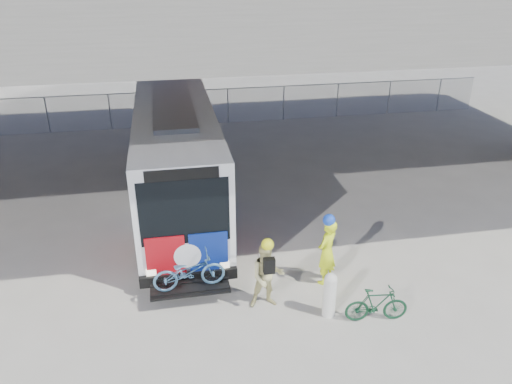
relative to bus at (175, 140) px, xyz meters
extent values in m
plane|color=#9E9991|center=(2.00, -3.71, -2.11)|extent=(160.00, 160.00, 0.00)
cube|color=silver|center=(0.00, -0.02, -0.16)|extent=(2.55, 12.00, 3.20)
cube|color=black|center=(0.00, 0.48, 0.48)|extent=(2.61, 11.00, 1.28)
cube|color=black|center=(0.00, -5.97, 0.23)|extent=(2.24, 0.12, 1.76)
cube|color=black|center=(0.00, -5.97, 1.25)|extent=(1.78, 0.12, 0.30)
cube|color=black|center=(0.00, -6.07, -1.66)|extent=(2.55, 0.20, 0.30)
cube|color=#9C0C13|center=(-0.55, -6.04, -1.01)|extent=(1.00, 0.08, 1.20)
cube|color=navy|center=(0.55, -6.04, -1.01)|extent=(1.00, 0.08, 1.20)
cylinder|color=silver|center=(0.00, -6.06, -1.01)|extent=(0.70, 0.06, 0.70)
cube|color=gray|center=(0.00, -0.02, 1.51)|extent=(1.28, 7.20, 0.14)
cube|color=black|center=(0.00, -6.57, -1.66)|extent=(2.00, 0.70, 0.06)
cylinder|color=black|center=(-1.16, -4.42, -1.61)|extent=(0.30, 1.00, 1.00)
cylinder|color=black|center=(1.15, -4.42, -1.61)|extent=(0.30, 1.00, 1.00)
cylinder|color=black|center=(-1.16, 4.18, -1.61)|extent=(0.30, 1.00, 1.00)
cylinder|color=black|center=(1.15, 4.18, -1.61)|extent=(0.30, 1.00, 1.00)
cube|color=#9C0C13|center=(-1.31, -3.82, -0.81)|extent=(0.06, 2.60, 1.70)
cube|color=navy|center=(-1.31, -2.22, -0.81)|extent=(0.06, 1.40, 1.70)
cube|color=#9C0C13|center=(1.30, -3.82, -0.81)|extent=(0.06, 2.60, 1.70)
cube|color=navy|center=(1.30, -2.22, -0.81)|extent=(0.06, 1.40, 1.70)
imported|color=teal|center=(0.00, -6.57, -1.15)|extent=(1.86, 0.80, 0.95)
cube|color=#605E59|center=(2.00, 0.29, 4.64)|extent=(40.00, 16.00, 1.50)
cylinder|color=gray|center=(-6.00, 8.29, -1.21)|extent=(0.06, 0.06, 1.80)
cylinder|color=gray|center=(-2.00, 8.29, -1.21)|extent=(0.06, 0.06, 1.80)
cylinder|color=gray|center=(2.00, 8.29, -1.21)|extent=(0.06, 0.06, 1.80)
cylinder|color=gray|center=(6.00, 8.29, -1.21)|extent=(0.06, 0.06, 1.80)
cylinder|color=gray|center=(10.00, 8.29, -1.21)|extent=(0.06, 0.06, 1.80)
cylinder|color=gray|center=(14.00, 8.29, -1.21)|extent=(0.06, 0.06, 1.80)
plane|color=gray|center=(2.00, 8.29, -1.21)|extent=(30.00, 0.00, 30.00)
cube|color=gray|center=(2.00, 8.29, -0.29)|extent=(30.00, 0.05, 0.04)
cylinder|color=beige|center=(3.31, -7.68, -1.58)|extent=(0.32, 0.32, 1.06)
sphere|color=beige|center=(3.31, -7.68, -1.05)|extent=(0.32, 0.32, 0.32)
imported|color=#E4FF1A|center=(3.66, -6.32, -1.16)|extent=(0.81, 0.79, 1.89)
sphere|color=blue|center=(3.66, -6.32, -0.20)|extent=(0.33, 0.33, 0.33)
imported|color=#C8BF80|center=(1.89, -7.02, -1.22)|extent=(0.89, 0.70, 1.78)
sphere|color=yellow|center=(1.89, -7.02, -0.31)|extent=(0.31, 0.31, 0.31)
cube|color=black|center=(1.90, -7.22, -0.78)|extent=(0.29, 0.17, 0.40)
imported|color=#143F26|center=(4.37, -8.09, -1.64)|extent=(1.58, 0.61, 0.92)
camera|label=1|loc=(-0.27, -17.04, 5.99)|focal=35.00mm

